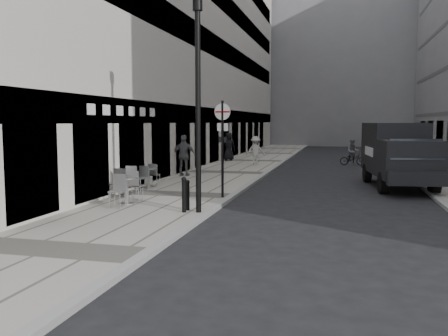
# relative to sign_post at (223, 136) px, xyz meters

# --- Properties ---
(ground) EXTENTS (120.00, 120.00, 0.00)m
(ground) POSITION_rel_sign_post_xyz_m (0.20, -9.99, -2.24)
(ground) COLOR black
(ground) RESTS_ON ground
(sidewalk) EXTENTS (4.00, 60.00, 0.12)m
(sidewalk) POSITION_rel_sign_post_xyz_m (-1.80, 8.01, -2.18)
(sidewalk) COLOR #A29F93
(sidewalk) RESTS_ON ground
(building_left) EXTENTS (4.00, 45.00, 18.00)m
(building_left) POSITION_rel_sign_post_xyz_m (-5.80, 14.51, 6.76)
(building_left) COLOR beige
(building_left) RESTS_ON ground
(building_far) EXTENTS (24.00, 16.00, 22.00)m
(building_far) POSITION_rel_sign_post_xyz_m (1.70, 46.01, 8.76)
(building_far) COLOR slate
(building_far) RESTS_ON ground
(sign_post) EXTENTS (0.57, 0.13, 3.30)m
(sign_post) POSITION_rel_sign_post_xyz_m (0.00, 0.00, 0.00)
(sign_post) COLOR black
(sign_post) RESTS_ON sidewalk
(lamppost) EXTENTS (0.27, 0.27, 5.96)m
(lamppost) POSITION_rel_sign_post_xyz_m (-0.00, -2.82, 1.20)
(lamppost) COLOR black
(lamppost) RESTS_ON sidewalk
(bollard_near) EXTENTS (0.11, 0.11, 0.83)m
(bollard_near) POSITION_rel_sign_post_xyz_m (-0.40, -2.60, -1.70)
(bollard_near) COLOR black
(bollard_near) RESTS_ON sidewalk
(bollard_far) EXTENTS (0.13, 0.13, 0.95)m
(bollard_far) POSITION_rel_sign_post_xyz_m (-0.40, -2.92, -1.64)
(bollard_far) COLOR black
(bollard_far) RESTS_ON sidewalk
(panel_van) EXTENTS (2.71, 5.84, 2.66)m
(panel_van) POSITION_rel_sign_post_xyz_m (6.18, 4.96, -0.74)
(panel_van) COLOR black
(panel_van) RESTS_ON ground
(cyclist) EXTENTS (1.53, 0.60, 1.63)m
(cyclist) POSITION_rel_sign_post_xyz_m (4.62, 14.86, -1.60)
(cyclist) COLOR black
(cyclist) RESTS_ON ground
(pedestrian_a) EXTENTS (1.16, 0.49, 1.98)m
(pedestrian_a) POSITION_rel_sign_post_xyz_m (-3.34, 5.78, -1.13)
(pedestrian_a) COLOR #595A5E
(pedestrian_a) RESTS_ON sidewalk
(pedestrian_b) EXTENTS (1.18, 0.77, 1.72)m
(pedestrian_b) POSITION_rel_sign_post_xyz_m (-1.06, 12.36, -1.26)
(pedestrian_b) COLOR #B2ACA4
(pedestrian_b) RESTS_ON sidewalk
(pedestrian_c) EXTENTS (1.10, 0.96, 1.89)m
(pedestrian_c) POSITION_rel_sign_post_xyz_m (-3.40, 15.19, -1.17)
(pedestrian_c) COLOR black
(pedestrian_c) RESTS_ON sidewalk
(cafe_table_near) EXTENTS (0.69, 1.56, 0.89)m
(cafe_table_near) POSITION_rel_sign_post_xyz_m (-3.40, 1.60, -1.66)
(cafe_table_near) COLOR silver
(cafe_table_near) RESTS_ON sidewalk
(cafe_table_mid) EXTENTS (0.77, 1.74, 0.99)m
(cafe_table_mid) POSITION_rel_sign_post_xyz_m (-2.60, -2.05, -1.61)
(cafe_table_mid) COLOR #A5A5A7
(cafe_table_mid) RESTS_ON sidewalk
(cafe_table_far) EXTENTS (0.77, 1.74, 0.99)m
(cafe_table_far) POSITION_rel_sign_post_xyz_m (-3.40, -0.44, -1.61)
(cafe_table_far) COLOR #ADADAF
(cafe_table_far) RESTS_ON sidewalk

